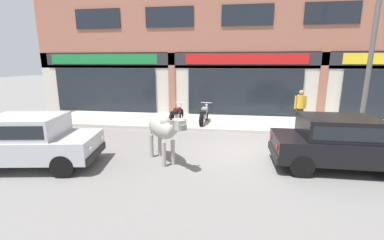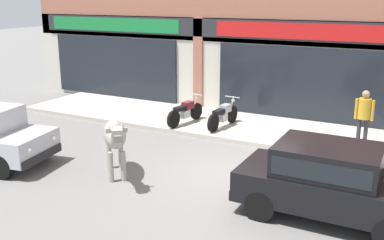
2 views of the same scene
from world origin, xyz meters
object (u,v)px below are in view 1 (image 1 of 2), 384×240
Objects in this scene: utility_pole at (372,49)px; motorcycle_0 at (176,115)px; car_0 at (340,140)px; car_1 at (30,139)px; cow at (163,129)px; motorcycle_1 at (204,115)px; pedestrian at (300,104)px.

motorcycle_0 is at bearing 175.82° from utility_pole.
utility_pole is (2.21, 3.61, 2.57)m from car_0.
utility_pole is at bearing 23.81° from car_1.
motorcycle_1 is (0.75, 4.57, -0.49)m from cow.
cow is at bearing -99.28° from motorcycle_1.
motorcycle_0 is at bearing 142.32° from car_0.
utility_pole reaches higher than pedestrian.
pedestrian reaches higher than car_0.
car_1 is 11.92m from utility_pole.
cow is at bearing -137.66° from pedestrian.
car_0 is at bearing 7.38° from car_1.
cow is 1.10× the size of pedestrian.
car_1 is at bearing -166.10° from cow.
car_1 is 0.58× the size of utility_pole.
car_0 is 0.96× the size of car_1.
pedestrian is at bearing 32.30° from car_1.
car_0 is at bearing -121.51° from utility_pole.
pedestrian is at bearing 1.07° from motorcycle_0.
car_0 is 6.01m from motorcycle_1.
motorcycle_0 is (-0.51, 4.37, -0.49)m from cow.
motorcycle_0 is at bearing -178.93° from pedestrian.
cow is at bearing 13.90° from car_1.
motorcycle_1 is (1.25, 0.19, 0.00)m from motorcycle_0.
utility_pole is at bearing -6.73° from motorcycle_1.
car_0 reaches higher than motorcycle_1.
pedestrian is at bearing 163.21° from utility_pole.
pedestrian is (5.42, 0.10, 0.60)m from motorcycle_0.
cow is 0.47× the size of car_1.
cow is 3.67m from car_1.
car_1 is 2.36× the size of pedestrian.
motorcycle_1 is at bearing 173.27° from utility_pole.
motorcycle_1 is at bearing 51.66° from car_1.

